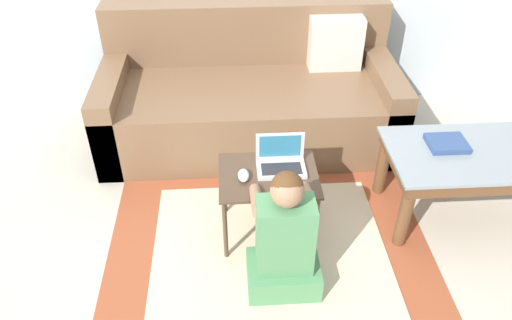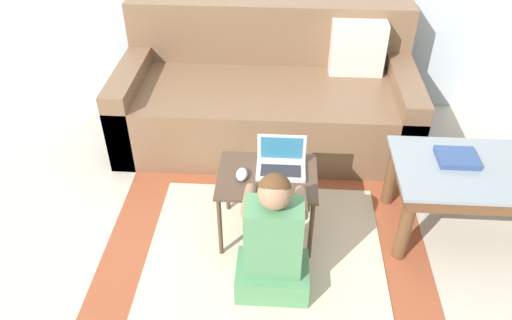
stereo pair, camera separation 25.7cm
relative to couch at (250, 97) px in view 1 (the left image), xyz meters
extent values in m
plane|color=beige|center=(-0.08, -1.13, -0.29)|extent=(16.00, 16.00, 0.00)
cube|color=#9E4C2D|center=(0.04, -1.21, -0.29)|extent=(1.74, 1.61, 0.01)
cube|color=beige|center=(0.04, -1.21, -0.28)|extent=(1.26, 1.16, 0.00)
cube|color=brown|center=(-0.01, -0.06, -0.08)|extent=(1.97, 0.93, 0.43)
cube|color=brown|center=(-0.01, 0.31, 0.35)|extent=(1.97, 0.20, 0.42)
cube|color=brown|center=(-0.91, -0.06, -0.02)|extent=(0.16, 0.93, 0.55)
cube|color=brown|center=(0.89, -0.06, -0.02)|extent=(0.16, 0.93, 0.55)
cube|color=beige|center=(0.59, 0.13, 0.32)|extent=(0.36, 0.14, 0.36)
cube|color=gray|center=(1.17, -0.93, 0.14)|extent=(0.93, 0.55, 0.02)
cube|color=brown|center=(1.17, -0.93, 0.10)|extent=(0.89, 0.53, 0.07)
cylinder|color=brown|center=(0.76, -1.14, -0.08)|extent=(0.07, 0.07, 0.43)
cylinder|color=brown|center=(0.76, -0.71, -0.08)|extent=(0.07, 0.07, 0.43)
cube|color=#4C3828|center=(0.04, -1.01, 0.11)|extent=(0.52, 0.40, 0.02)
cylinder|color=#4C3828|center=(-0.19, -1.19, -0.09)|extent=(0.02, 0.02, 0.40)
cylinder|color=#4C3828|center=(0.28, -1.19, -0.09)|extent=(0.02, 0.02, 0.40)
cylinder|color=#4C3828|center=(-0.19, -0.84, -0.09)|extent=(0.02, 0.02, 0.40)
cylinder|color=#4C3828|center=(0.28, -0.84, -0.09)|extent=(0.02, 0.02, 0.40)
cube|color=silver|center=(0.11, -0.98, 0.13)|extent=(0.25, 0.17, 0.02)
cube|color=#28282D|center=(0.11, -1.00, 0.14)|extent=(0.21, 0.10, 0.00)
cube|color=silver|center=(0.11, -0.90, 0.22)|extent=(0.25, 0.01, 0.16)
cube|color=teal|center=(0.11, -0.90, 0.22)|extent=(0.22, 0.00, 0.13)
ellipsoid|color=silver|center=(-0.09, -1.04, 0.14)|extent=(0.06, 0.10, 0.04)
cube|color=#518E5B|center=(0.09, -1.40, -0.22)|extent=(0.35, 0.25, 0.15)
cube|color=#518E5B|center=(0.09, -1.40, 0.06)|extent=(0.27, 0.16, 0.40)
sphere|color=#9E7556|center=(0.09, -1.40, 0.33)|extent=(0.15, 0.15, 0.15)
sphere|color=brown|center=(0.09, -1.39, 0.35)|extent=(0.14, 0.14, 0.14)
cylinder|color=#9E7556|center=(-0.04, -1.26, 0.16)|extent=(0.06, 0.29, 0.14)
cylinder|color=#9E7556|center=(0.21, -1.26, 0.16)|extent=(0.06, 0.29, 0.14)
cube|color=#334C7F|center=(1.03, -0.87, 0.17)|extent=(0.21, 0.17, 0.03)
camera|label=1|loc=(-0.15, -3.01, 1.73)|focal=35.00mm
camera|label=2|loc=(0.11, -3.01, 1.73)|focal=35.00mm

